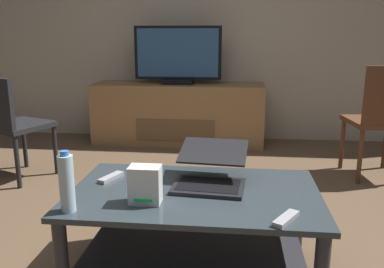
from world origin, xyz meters
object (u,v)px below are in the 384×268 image
television (178,56)px  cell_phone (143,175)px  router_box (145,185)px  side_chair (10,122)px  soundbar_remote (111,177)px  coffee_table (195,218)px  tv_remote (286,219)px  dining_chair (382,116)px  laptop (211,172)px  media_cabinet (179,113)px  water_bottle_near (67,183)px

television → cell_phone: size_ratio=6.50×
router_box → cell_phone: 0.36m
television → side_chair: television is taller
television → soundbar_remote: television is taller
coffee_table → side_chair: side_chair is taller
side_chair → tv_remote: bearing=-36.8°
soundbar_remote → dining_chair: bearing=60.8°
dining_chair → side_chair: (-2.93, -0.34, -0.04)m
dining_chair → soundbar_remote: dining_chair is taller
coffee_table → tv_remote: (0.39, -0.28, 0.15)m
side_chair → laptop: side_chair is taller
side_chair → cell_phone: (1.31, -1.02, -0.03)m
tv_remote → side_chair: bearing=174.5°
coffee_table → cell_phone: (-0.29, 0.18, 0.14)m
dining_chair → router_box: (-1.53, -1.71, 0.00)m
media_cabinet → tv_remote: bearing=-73.6°
soundbar_remote → cell_phone: bearing=48.7°
cell_phone → soundbar_remote: bearing=-154.0°
coffee_table → router_box: (-0.20, -0.16, 0.22)m
television → cell_phone: television is taller
dining_chair → laptop: 1.92m
router_box → cell_phone: bearing=105.1°
tv_remote → water_bottle_near: bearing=-148.6°
media_cabinet → tv_remote: size_ratio=11.32×
side_chair → cell_phone: size_ratio=6.02×
media_cabinet → tv_remote: (0.82, -2.81, 0.14)m
router_box → cell_phone: size_ratio=1.18×
side_chair → soundbar_remote: side_chair is taller
router_box → tv_remote: router_box is taller
soundbar_remote → water_bottle_near: bearing=-77.0°
water_bottle_near → soundbar_remote: water_bottle_near is taller
coffee_table → laptop: (0.07, 0.10, 0.20)m
cell_phone → dining_chair: bearing=38.9°
media_cabinet → soundbar_remote: media_cabinet is taller
coffee_table → cell_phone: 0.37m
side_chair → soundbar_remote: 1.60m
media_cabinet → water_bottle_near: bearing=-91.3°
coffee_table → water_bottle_near: (-0.50, -0.28, 0.26)m
tv_remote → soundbar_remote: 0.91m
side_chair → water_bottle_near: side_chair is taller
laptop → soundbar_remote: size_ratio=2.70×
media_cabinet → side_chair: size_ratio=2.15×
media_cabinet → cell_phone: size_ratio=12.94×
router_box → television: bearing=95.1°
side_chair → television: bearing=48.1°
side_chair → soundbar_remote: (1.16, -1.10, -0.03)m
television → cell_phone: 2.37m
dining_chair → cell_phone: 2.13m
water_bottle_near → media_cabinet: bearing=88.7°
dining_chair → water_bottle_near: 2.59m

